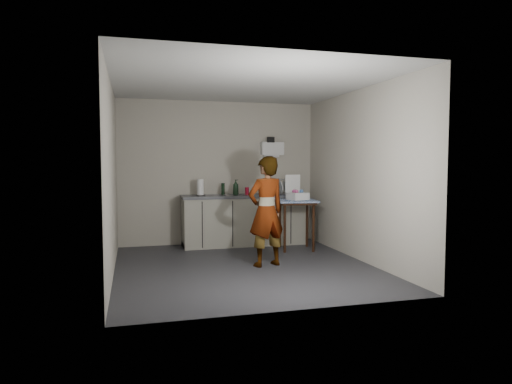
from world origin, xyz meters
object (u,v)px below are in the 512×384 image
object	(u,v)px
side_table	(296,206)
bakery_box	(297,194)
soda_can	(247,191)
paper_towel	(200,188)
dish_rack	(281,191)
standing_man	(266,211)
kitchen_counter	(244,221)
dark_bottle	(223,189)
soap_bottle	(236,187)

from	to	relation	value
side_table	bakery_box	bearing A→B (deg)	69.96
soda_can	paper_towel	distance (m)	0.86
soda_can	dish_rack	world-z (taller)	dish_rack
standing_man	dish_rack	bearing A→B (deg)	-131.41
bakery_box	soda_can	bearing A→B (deg)	126.60
soda_can	side_table	bearing A→B (deg)	-43.79
side_table	paper_towel	xyz separation A→B (m)	(-1.56, 0.61, 0.30)
dish_rack	bakery_box	distance (m)	0.57
side_table	paper_towel	bearing A→B (deg)	167.06
kitchen_counter	side_table	xyz separation A→B (m)	(0.76, -0.68, 0.32)
dish_rack	side_table	bearing A→B (deg)	-84.20
paper_towel	bakery_box	bearing A→B (deg)	-19.44
standing_man	dark_bottle	bearing A→B (deg)	-96.97
soda_can	paper_towel	size ratio (longest dim) A/B	0.46
dark_bottle	dish_rack	xyz separation A→B (m)	(1.07, -0.10, -0.04)
paper_towel	dish_rack	bearing A→B (deg)	0.24
side_table	soap_bottle	distance (m)	1.14
standing_man	bakery_box	distance (m)	1.41
side_table	standing_man	xyz separation A→B (m)	(-0.85, -1.04, 0.05)
kitchen_counter	dark_bottle	bearing A→B (deg)	173.66
soap_bottle	dark_bottle	bearing A→B (deg)	150.15
soap_bottle	soda_can	world-z (taller)	soap_bottle
soap_bottle	dark_bottle	xyz separation A→B (m)	(-0.21, 0.12, -0.03)
dark_bottle	paper_towel	size ratio (longest dim) A/B	0.74
bakery_box	soap_bottle	bearing A→B (deg)	137.12
soap_bottle	bakery_box	size ratio (longest dim) A/B	0.66
dark_bottle	paper_towel	world-z (taller)	paper_towel
side_table	soap_bottle	bearing A→B (deg)	155.68
side_table	standing_man	distance (m)	1.34
kitchen_counter	dish_rack	bearing A→B (deg)	-4.61
soda_can	paper_towel	xyz separation A→B (m)	(-0.85, -0.06, 0.07)
soap_bottle	dish_rack	world-z (taller)	dish_rack
side_table	bakery_box	size ratio (longest dim) A/B	2.01
soda_can	dark_bottle	distance (m)	0.44
kitchen_counter	dark_bottle	xyz separation A→B (m)	(-0.37, 0.04, 0.59)
soap_bottle	dark_bottle	world-z (taller)	soap_bottle
dark_bottle	side_table	bearing A→B (deg)	-32.37
kitchen_counter	dish_rack	xyz separation A→B (m)	(0.70, -0.06, 0.55)
dish_rack	dark_bottle	bearing A→B (deg)	174.79
side_table	dish_rack	world-z (taller)	dish_rack
standing_man	soap_bottle	distance (m)	1.66
soap_bottle	bakery_box	bearing A→B (deg)	-29.69
kitchen_counter	dish_rack	distance (m)	0.89
kitchen_counter	paper_towel	size ratio (longest dim) A/B	7.78
standing_man	soap_bottle	size ratio (longest dim) A/B	5.70
kitchen_counter	standing_man	size ratio (longest dim) A/B	1.41
kitchen_counter	paper_towel	world-z (taller)	paper_towel
kitchen_counter	soda_can	size ratio (longest dim) A/B	16.78
soda_can	dish_rack	distance (m)	0.64
soda_can	paper_towel	bearing A→B (deg)	-176.09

